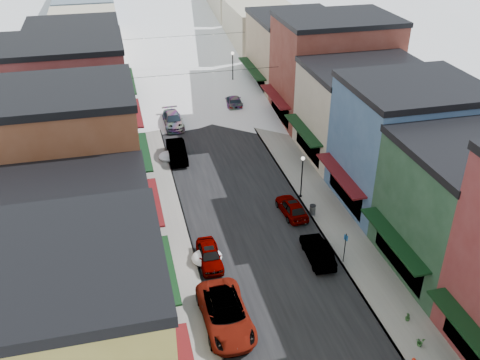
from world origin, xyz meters
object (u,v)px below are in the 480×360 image
car_silver_sedan (209,255)px  car_dark_hatch (177,151)px  trash_can (313,210)px  car_white_suv (226,314)px  streetlamp_near (302,172)px  car_green_sedan (318,251)px

car_silver_sedan → car_dark_hatch: size_ratio=0.82×
trash_can → car_silver_sedan: bearing=-156.8°
car_white_suv → streetlamp_near: (9.48, 13.05, 1.73)m
car_white_suv → trash_can: 13.91m
car_silver_sedan → car_dark_hatch: 16.70m
car_silver_sedan → car_green_sedan: size_ratio=0.92×
car_dark_hatch → trash_can: bearing=-53.2°
car_green_sedan → trash_can: (1.63, 5.39, -0.11)m
car_dark_hatch → streetlamp_near: bearing=-45.9°
trash_can → streetlamp_near: 3.50m
car_dark_hatch → trash_can: car_dark_hatch is taller
car_white_suv → trash_can: bearing=45.6°
car_silver_sedan → car_green_sedan: (7.68, -1.41, 0.03)m
trash_can → streetlamp_near: bearing=90.0°
car_silver_sedan → trash_can: 10.13m
car_dark_hatch → car_silver_sedan: bearing=-89.4°
car_green_sedan → streetlamp_near: (1.63, 8.27, 1.88)m
car_dark_hatch → car_green_sedan: car_dark_hatch is taller
streetlamp_near → trash_can: bearing=-90.0°
car_white_suv → streetlamp_near: 16.23m
trash_can → car_white_suv: bearing=-133.0°
car_dark_hatch → car_green_sedan: 19.67m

